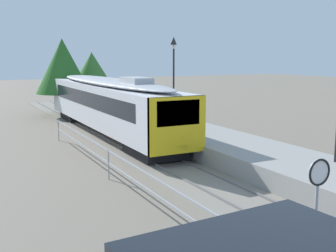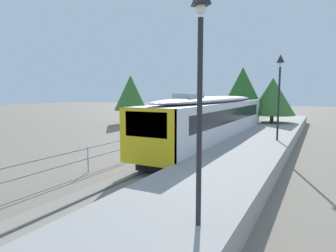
{
  "view_description": "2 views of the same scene",
  "coord_description": "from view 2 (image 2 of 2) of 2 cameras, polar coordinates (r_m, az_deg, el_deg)",
  "views": [
    {
      "loc": [
        -8.66,
        5.34,
        4.94
      ],
      "look_at": [
        0.0,
        22.12,
        1.8
      ],
      "focal_mm": 44.39,
      "sensor_mm": 36.0,
      "label": 1
    },
    {
      "loc": [
        6.74,
        10.34,
        3.92
      ],
      "look_at": [
        -1.0,
        25.12,
        2.0
      ],
      "focal_mm": 31.24,
      "sensor_mm": 36.0,
      "label": 2
    }
  ],
  "objects": [
    {
      "name": "platform_lamp_far_end",
      "position": [
        19.61,
        20.94,
        8.19
      ],
      "size": [
        0.34,
        0.34,
        5.35
      ],
      "color": "#232328",
      "rests_on": "station_platform"
    },
    {
      "name": "tree_behind_carpark",
      "position": [
        30.95,
        14.34,
        6.87
      ],
      "size": [
        4.53,
        4.53,
        6.47
      ],
      "color": "brown",
      "rests_on": "ground"
    },
    {
      "name": "ground_plane",
      "position": [
        15.69,
        -11.96,
        -8.05
      ],
      "size": [
        160.0,
        160.0,
        0.0
      ],
      "primitive_type": "plane",
      "color": "slate"
    },
    {
      "name": "tree_distant_left",
      "position": [
        37.23,
        -7.29,
        6.45
      ],
      "size": [
        4.18,
        4.18,
        6.07
      ],
      "color": "brown",
      "rests_on": "ground"
    },
    {
      "name": "tree_behind_station_far",
      "position": [
        31.4,
        19.74,
        5.43
      ],
      "size": [
        4.48,
        4.48,
        5.38
      ],
      "color": "brown",
      "rests_on": "ground"
    },
    {
      "name": "track_rails",
      "position": [
        14.02,
        -2.33,
        -9.54
      ],
      "size": [
        3.2,
        60.0,
        0.14
      ],
      "color": "gray",
      "rests_on": "ground"
    },
    {
      "name": "commuter_train",
      "position": [
        21.22,
        9.03,
        1.68
      ],
      "size": [
        2.82,
        18.77,
        3.74
      ],
      "color": "silver",
      "rests_on": "track_rails"
    },
    {
      "name": "station_platform",
      "position": [
        12.65,
        10.69,
        -9.47
      ],
      "size": [
        3.9,
        60.0,
        0.9
      ],
      "primitive_type": "cube",
      "color": "#999691",
      "rests_on": "ground"
    },
    {
      "name": "platform_lamp_mid_platform",
      "position": [
        6.48,
        6.3,
        12.74
      ],
      "size": [
        0.34,
        0.34,
        5.35
      ],
      "color": "#232328",
      "rests_on": "station_platform"
    }
  ]
}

